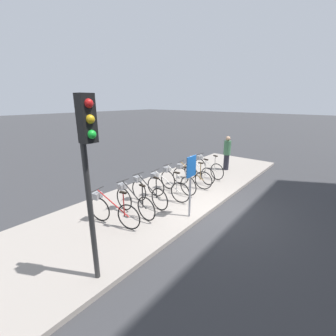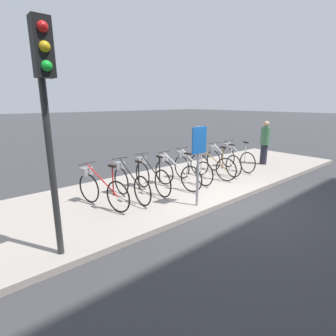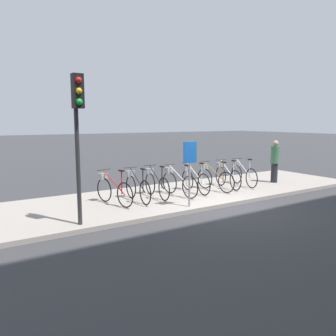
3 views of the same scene
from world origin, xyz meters
name	(u,v)px [view 1 (image 1 of 3)]	position (x,y,z in m)	size (l,w,h in m)	color
ground_plane	(212,212)	(0.00, 0.00, 0.00)	(120.00, 120.00, 0.00)	#38383A
sidewalk	(168,195)	(0.00, 1.86, 0.06)	(14.20, 3.72, 0.12)	#9E9389
parked_bicycle_0	(111,209)	(-2.64, 1.74, 0.58)	(0.56, 1.70, 1.06)	black
parked_bicycle_1	(133,200)	(-1.86, 1.72, 0.58)	(0.46, 1.74, 1.06)	black
parked_bicycle_2	(147,191)	(-1.11, 1.85, 0.58)	(0.46, 1.73, 1.06)	black
parked_bicycle_3	(165,186)	(-0.38, 1.66, 0.58)	(0.46, 1.73, 1.06)	black
parked_bicycle_4	(176,180)	(0.39, 1.79, 0.58)	(0.46, 1.74, 1.06)	black
parked_bicycle_5	(190,175)	(1.15, 1.67, 0.58)	(0.46, 1.73, 1.06)	black
parked_bicycle_6	(197,171)	(1.88, 1.78, 0.58)	(0.51, 1.71, 1.06)	black
parked_bicycle_7	(207,167)	(2.68, 1.77, 0.58)	(0.53, 1.71, 1.06)	black
pedestrian	(227,152)	(4.21, 1.54, 1.00)	(0.34, 0.34, 1.68)	#23232D
traffic_light	(88,155)	(-4.05, 0.24, 2.61)	(0.24, 0.40, 3.45)	#2D2D2D
sign_post	(191,176)	(-0.90, 0.29, 1.39)	(0.44, 0.07, 1.86)	#99999E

